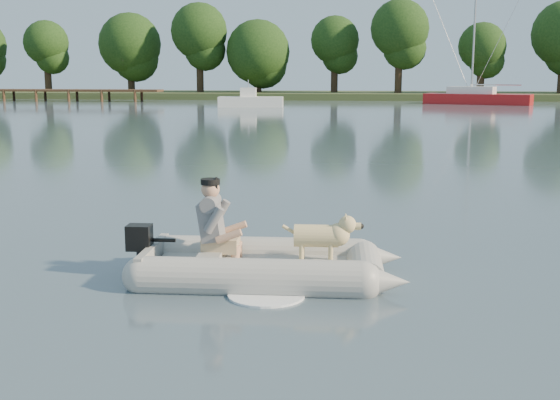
# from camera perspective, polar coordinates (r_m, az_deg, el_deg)

# --- Properties ---
(water) EXTENTS (160.00, 160.00, 0.00)m
(water) POSITION_cam_1_polar(r_m,az_deg,el_deg) (8.24, -0.91, -7.16)
(water) COLOR slate
(water) RESTS_ON ground
(shore_bank) EXTENTS (160.00, 12.00, 0.70)m
(shore_bank) POSITION_cam_1_polar(r_m,az_deg,el_deg) (69.82, 6.43, 8.41)
(shore_bank) COLOR #47512D
(shore_bank) RESTS_ON water
(dock) EXTENTS (18.00, 2.00, 1.04)m
(dock) POSITION_cam_1_polar(r_m,az_deg,el_deg) (65.67, -17.29, 8.13)
(dock) COLOR #4C331E
(dock) RESTS_ON water
(treeline) EXTENTS (91.05, 7.35, 9.27)m
(treeline) POSITION_cam_1_polar(r_m,az_deg,el_deg) (69.37, 14.28, 12.37)
(treeline) COLOR #332316
(treeline) RESTS_ON shore_bank
(dinghy) EXTENTS (4.36, 2.89, 1.31)m
(dinghy) POSITION_cam_1_polar(r_m,az_deg,el_deg) (8.46, -1.16, -2.81)
(dinghy) COLOR #A1A09B
(dinghy) RESTS_ON water
(man) EXTENTS (0.71, 0.61, 1.01)m
(man) POSITION_cam_1_polar(r_m,az_deg,el_deg) (8.56, -5.50, -1.49)
(man) COLOR slate
(man) RESTS_ON dinghy
(dog) EXTENTS (0.89, 0.35, 0.58)m
(dog) POSITION_cam_1_polar(r_m,az_deg,el_deg) (8.49, 2.97, -3.24)
(dog) COLOR tan
(dog) RESTS_ON dinghy
(outboard_motor) EXTENTS (0.40, 0.29, 0.74)m
(outboard_motor) POSITION_cam_1_polar(r_m,az_deg,el_deg) (8.82, -11.32, -4.22)
(outboard_motor) COLOR black
(outboard_motor) RESTS_ON dinghy
(motorboat) EXTENTS (5.02, 2.29, 2.06)m
(motorboat) POSITION_cam_1_polar(r_m,az_deg,el_deg) (51.89, -2.38, 8.59)
(motorboat) COLOR white
(motorboat) RESTS_ON water
(sailboat) EXTENTS (8.60, 5.03, 11.34)m
(sailboat) POSITION_cam_1_polar(r_m,az_deg,el_deg) (58.83, 15.68, 7.99)
(sailboat) COLOR #AA1315
(sailboat) RESTS_ON water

